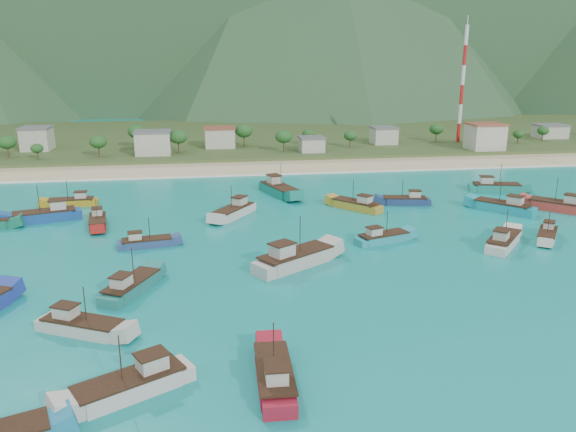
{
  "coord_description": "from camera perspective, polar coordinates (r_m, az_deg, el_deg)",
  "views": [
    {
      "loc": [
        -13.35,
        -77.25,
        30.35
      ],
      "look_at": [
        0.95,
        18.0,
        3.0
      ],
      "focal_mm": 35.0,
      "sensor_mm": 36.0,
      "label": 1
    }
  ],
  "objects": [
    {
      "name": "boat_2",
      "position": [
        110.57,
        -18.76,
        -0.59
      ],
      "size": [
        4.4,
        10.16,
        5.8
      ],
      "rotation": [
        0.0,
        0.0,
        3.3
      ],
      "color": "#A21A16",
      "rests_on": "ground"
    },
    {
      "name": "boat_20",
      "position": [
        107.01,
        24.84,
        -1.81
      ],
      "size": [
        7.59,
        8.93,
        5.39
      ],
      "rotation": [
        0.0,
        0.0,
        2.5
      ],
      "color": "beige",
      "rests_on": "ground"
    },
    {
      "name": "boat_24",
      "position": [
        56.52,
        -15.54,
        -16.28
      ],
      "size": [
        11.59,
        8.4,
        6.72
      ],
      "rotation": [
        0.0,
        0.0,
        2.07
      ],
      "color": "beige",
      "rests_on": "ground"
    },
    {
      "name": "boat_15",
      "position": [
        116.71,
        6.94,
        1.06
      ],
      "size": [
        9.66,
        10.42,
        6.49
      ],
      "rotation": [
        0.0,
        0.0,
        0.72
      ],
      "color": "#AF8625",
      "rests_on": "ground"
    },
    {
      "name": "boat_16",
      "position": [
        111.33,
        -5.49,
        0.41
      ],
      "size": [
        9.45,
        11.48,
        6.86
      ],
      "rotation": [
        0.0,
        0.0,
        2.53
      ],
      "color": "beige",
      "rests_on": "ground"
    },
    {
      "name": "boat_13",
      "position": [
        128.16,
        -0.94,
        2.64
      ],
      "size": [
        8.1,
        14.07,
        7.98
      ],
      "rotation": [
        0.0,
        0.0,
        3.47
      ],
      "color": "#127363",
      "rests_on": "ground"
    },
    {
      "name": "boat_14",
      "position": [
        122.19,
        21.04,
        0.83
      ],
      "size": [
        10.66,
        11.39,
        7.13
      ],
      "rotation": [
        0.0,
        0.0,
        0.72
      ],
      "color": "teal",
      "rests_on": "ground"
    },
    {
      "name": "village",
      "position": [
        182.33,
        -2.77,
        7.78
      ],
      "size": [
        218.99,
        29.59,
        7.86
      ],
      "color": "beige",
      "rests_on": "ground"
    },
    {
      "name": "boat_4",
      "position": [
        122.52,
        11.86,
        1.5
      ],
      "size": [
        10.47,
        4.9,
        5.96
      ],
      "rotation": [
        0.0,
        0.0,
        1.37
      ],
      "color": "navy",
      "rests_on": "ground"
    },
    {
      "name": "boat_3",
      "position": [
        127.16,
        -21.06,
        1.28
      ],
      "size": [
        10.1,
        3.39,
        5.9
      ],
      "rotation": [
        0.0,
        0.0,
        1.62
      ],
      "color": "#B48417",
      "rests_on": "ground"
    },
    {
      "name": "boat_12",
      "position": [
        84.39,
        0.69,
        -4.44
      ],
      "size": [
        13.71,
        11.01,
        8.13
      ],
      "rotation": [
        0.0,
        0.0,
        5.3
      ],
      "color": "#B4ADA2",
      "rests_on": "ground"
    },
    {
      "name": "boat_23",
      "position": [
        117.32,
        -23.37,
        0.01
      ],
      "size": [
        13.05,
        7.12,
        7.4
      ],
      "rotation": [
        0.0,
        0.0,
        1.86
      ],
      "color": "navy",
      "rests_on": "ground"
    },
    {
      "name": "boat_17",
      "position": [
        69.33,
        -20.25,
        -10.5
      ],
      "size": [
        10.71,
        7.41,
        6.16
      ],
      "rotation": [
        0.0,
        0.0,
        4.25
      ],
      "color": "beige",
      "rests_on": "ground"
    },
    {
      "name": "boat_22",
      "position": [
        96.65,
        9.59,
        -2.27
      ],
      "size": [
        10.18,
        5.74,
        5.77
      ],
      "rotation": [
        0.0,
        0.0,
        5.02
      ],
      "color": "teal",
      "rests_on": "ground"
    },
    {
      "name": "boat_25",
      "position": [
        96.13,
        -14.24,
        -2.7
      ],
      "size": [
        9.33,
        4.09,
        5.33
      ],
      "rotation": [
        0.0,
        0.0,
        4.87
      ],
      "color": "navy",
      "rests_on": "ground"
    },
    {
      "name": "surf_line",
      "position": [
        150.45,
        -3.28,
        4.19
      ],
      "size": [
        400.0,
        2.5,
        0.08
      ],
      "primitive_type": "cube",
      "color": "white",
      "rests_on": "ground"
    },
    {
      "name": "boat_11",
      "position": [
        55.91,
        -1.37,
        -16.07
      ],
      "size": [
        3.62,
        11.14,
        6.53
      ],
      "rotation": [
        0.0,
        0.0,
        6.25
      ],
      "color": "maroon",
      "rests_on": "ground"
    },
    {
      "name": "boat_0",
      "position": [
        99.83,
        21.04,
        -2.45
      ],
      "size": [
        10.01,
        10.62,
        6.66
      ],
      "rotation": [
        0.0,
        0.0,
        5.55
      ],
      "color": "beige",
      "rests_on": "ground"
    },
    {
      "name": "beach",
      "position": [
        159.73,
        -3.6,
        4.87
      ],
      "size": [
        400.0,
        18.0,
        1.2
      ],
      "primitive_type": "cube",
      "color": "beige",
      "rests_on": "ground"
    },
    {
      "name": "boat_7",
      "position": [
        140.09,
        20.31,
        2.71
      ],
      "size": [
        12.27,
        6.11,
        6.96
      ],
      "rotation": [
        0.0,
        0.0,
        4.48
      ],
      "color": "#1A7F6E",
      "rests_on": "ground"
    },
    {
      "name": "land",
      "position": [
        219.77,
        -5.02,
        7.85
      ],
      "size": [
        400.0,
        110.0,
        2.4
      ],
      "primitive_type": "cube",
      "color": "#385123",
      "rests_on": "ground"
    },
    {
      "name": "boat_8",
      "position": [
        127.34,
        25.86,
        0.88
      ],
      "size": [
        11.11,
        11.41,
        7.27
      ],
      "rotation": [
        0.0,
        0.0,
        0.76
      ],
      "color": "#BD342D",
      "rests_on": "ground"
    },
    {
      "name": "vegetation",
      "position": [
        182.6,
        -5.68,
        7.82
      ],
      "size": [
        275.46,
        25.87,
        8.64
      ],
      "color": "#235623",
      "rests_on": "ground"
    },
    {
      "name": "boat_9",
      "position": [
        78.25,
        -15.67,
        -6.99
      ],
      "size": [
        7.57,
        11.07,
        6.36
      ],
      "rotation": [
        0.0,
        0.0,
        5.83
      ],
      "color": "#206F69",
      "rests_on": "ground"
    },
    {
      "name": "radio_tower",
      "position": [
        205.33,
        17.3,
        12.59
      ],
      "size": [
        1.2,
        1.2,
        39.12
      ],
      "color": "red",
      "rests_on": "ground"
    },
    {
      "name": "ground",
      "position": [
        84.07,
        1.19,
        -5.31
      ],
      "size": [
        600.0,
        600.0,
        0.0
      ],
      "primitive_type": "plane",
      "color": "#0C7C89",
      "rests_on": "ground"
    }
  ]
}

